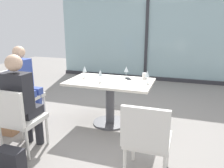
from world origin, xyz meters
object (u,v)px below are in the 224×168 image
at_px(wine_glass_1, 100,73).
at_px(handbag_1, 11,161).
at_px(person_front_left, 21,98).
at_px(wine_glass_0, 85,69).
at_px(wine_glass_3, 147,74).
at_px(wine_glass_2, 126,69).
at_px(handbag_2, 6,125).
at_px(chair_front_right, 147,137).
at_px(cell_phone_on_table, 128,79).
at_px(chair_side_end, 21,92).
at_px(chair_front_left, 17,117).
at_px(dining_table_main, 110,92).
at_px(coffee_cup, 144,76).
at_px(person_side_end, 25,80).

height_order(wine_glass_1, handbag_1, wine_glass_1).
relative_size(person_front_left, wine_glass_0, 6.81).
height_order(person_front_left, wine_glass_3, person_front_left).
bearing_deg(wine_glass_2, handbag_2, -142.77).
height_order(chair_front_right, wine_glass_3, wine_glass_3).
distance_m(cell_phone_on_table, handbag_2, 1.99).
relative_size(cell_phone_on_table, handbag_1, 0.48).
distance_m(cell_phone_on_table, handbag_1, 2.04).
bearing_deg(handbag_2, chair_side_end, 102.70).
relative_size(chair_front_left, handbag_1, 2.90).
height_order(dining_table_main, wine_glass_3, wine_glass_3).
xyz_separation_m(dining_table_main, chair_front_left, (-0.80, -1.19, -0.04)).
distance_m(chair_front_left, coffee_cup, 2.01).
bearing_deg(dining_table_main, person_side_end, -167.25).
bearing_deg(chair_front_right, handbag_1, -166.17).
xyz_separation_m(chair_front_right, wine_glass_3, (-0.23, 1.27, 0.37)).
distance_m(dining_table_main, chair_front_right, 1.44).
relative_size(person_side_end, wine_glass_3, 6.81).
bearing_deg(chair_front_left, person_front_left, 90.00).
height_order(chair_side_end, coffee_cup, chair_side_end).
relative_size(dining_table_main, handbag_2, 4.44).
distance_m(dining_table_main, wine_glass_2, 0.49).
relative_size(person_side_end, cell_phone_on_table, 8.75).
relative_size(chair_front_left, wine_glass_3, 4.70).
bearing_deg(wine_glass_3, dining_table_main, -171.71).
relative_size(wine_glass_0, wine_glass_2, 1.00).
bearing_deg(chair_front_left, coffee_cup, 49.70).
height_order(dining_table_main, person_front_left, person_front_left).
distance_m(chair_side_end, handbag_2, 0.65).
relative_size(wine_glass_0, handbag_1, 0.62).
height_order(chair_front_left, wine_glass_1, wine_glass_1).
relative_size(wine_glass_0, coffee_cup, 2.06).
bearing_deg(person_side_end, wine_glass_0, 25.00).
bearing_deg(chair_side_end, cell_phone_on_table, 16.62).
bearing_deg(chair_front_right, person_front_left, 176.11).
xyz_separation_m(person_front_left, handbag_2, (-0.55, 0.24, -0.56)).
xyz_separation_m(chair_front_left, wine_glass_2, (0.98, 1.51, 0.37)).
relative_size(wine_glass_2, handbag_2, 0.62).
xyz_separation_m(chair_front_left, wine_glass_3, (1.37, 1.27, 0.37)).
relative_size(chair_side_end, person_side_end, 0.69).
relative_size(chair_front_right, cell_phone_on_table, 6.04).
distance_m(chair_front_right, wine_glass_3, 1.34).
distance_m(chair_front_right, wine_glass_2, 1.68).
bearing_deg(wine_glass_1, wine_glass_3, 13.31).
xyz_separation_m(chair_front_left, wine_glass_0, (0.32, 1.29, 0.37)).
height_order(person_side_end, cell_phone_on_table, person_side_end).
height_order(chair_side_end, handbag_2, chair_side_end).
bearing_deg(chair_side_end, wine_glass_3, 10.86).
xyz_separation_m(wine_glass_3, cell_phone_on_table, (-0.33, 0.12, -0.13)).
bearing_deg(wine_glass_0, wine_glass_2, 18.44).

